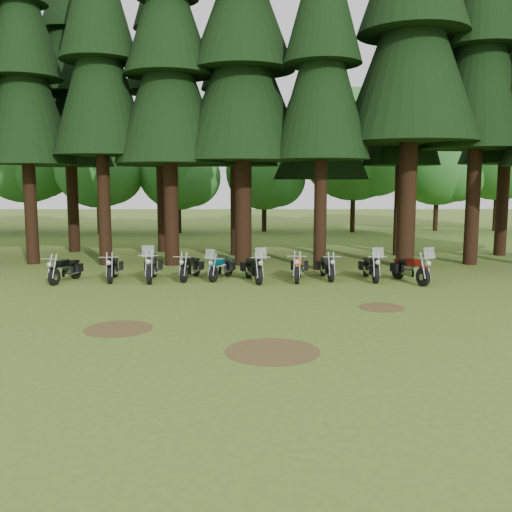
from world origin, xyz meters
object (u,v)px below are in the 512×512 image
Objects in this scene: motorcycle_2 at (152,268)px; motorcycle_5 at (254,269)px; motorcycle_1 at (113,269)px; motorcycle_6 at (298,268)px; motorcycle_0 at (65,270)px; motorcycle_4 at (221,268)px; motorcycle_7 at (327,268)px; motorcycle_8 at (371,268)px; motorcycle_9 at (410,270)px; motorcycle_3 at (190,268)px.

motorcycle_2 reaches higher than motorcycle_5.
motorcycle_6 reaches higher than motorcycle_1.
motorcycle_2 is at bearing 18.57° from motorcycle_0.
motorcycle_4 reaches higher than motorcycle_7.
motorcycle_0 is 1.77m from motorcycle_1.
motorcycle_4 is 0.90× the size of motorcycle_8.
motorcycle_2 is at bearing 178.74° from motorcycle_8.
motorcycle_4 is at bearing 18.99° from motorcycle_0.
motorcycle_8 is at bearing -3.25° from motorcycle_2.
motorcycle_7 is 0.92× the size of motorcycle_9.
motorcycle_3 is 1.21m from motorcycle_4.
motorcycle_2 is (3.27, 0.29, 0.06)m from motorcycle_0.
motorcycle_2 is at bearing -155.99° from motorcycle_3.
motorcycle_6 is 4.26m from motorcycle_9.
motorcycle_9 reaches higher than motorcycle_8.
motorcycle_5 is at bearing -173.28° from motorcycle_7.
motorcycle_6 reaches higher than motorcycle_3.
motorcycle_4 is at bearing 144.83° from motorcycle_5.
motorcycle_1 is at bearing -156.06° from motorcycle_4.
motorcycle_0 is 1.00× the size of motorcycle_3.
motorcycle_0 is 1.05× the size of motorcycle_4.
motorcycle_0 is at bearing 159.62° from motorcycle_9.
motorcycle_7 is (10.14, 0.67, -0.00)m from motorcycle_0.
motorcycle_7 is at bearing -0.86° from motorcycle_2.
motorcycle_5 is at bearing 1.18° from motorcycle_3.
motorcycle_0 reaches higher than motorcycle_7.
motorcycle_4 is 0.89× the size of motorcycle_5.
motorcycle_1 is 8.42m from motorcycle_7.
motorcycle_7 is at bearing 169.08° from motorcycle_8.
motorcycle_0 is 0.97× the size of motorcycle_1.
motorcycle_9 is (9.95, -0.48, -0.01)m from motorcycle_2.
motorcycle_2 reaches higher than motorcycle_1.
motorcycle_2 is 9.96m from motorcycle_9.
motorcycle_6 is at bearing 179.23° from motorcycle_8.
motorcycle_6 is (1.75, 0.25, -0.01)m from motorcycle_5.
motorcycle_3 is (1.47, 0.30, -0.06)m from motorcycle_2.
motorcycle_7 is (2.91, 0.58, -0.04)m from motorcycle_5.
motorcycle_6 is 0.98× the size of motorcycle_9.
motorcycle_2 is 2.70m from motorcycle_4.
motorcycle_6 is at bearing -6.71° from motorcycle_1.
motorcycle_0 reaches higher than motorcycle_3.
motorcycle_1 is 11.50m from motorcycle_9.
motorcycle_5 reaches higher than motorcycle_3.
motorcycle_3 is 1.05× the size of motorcycle_4.
motorcycle_7 is at bearing 144.78° from motorcycle_9.
motorcycle_1 is at bearing 157.61° from motorcycle_9.
motorcycle_4 reaches higher than motorcycle_0.
motorcycle_2 is 1.19× the size of motorcycle_4.
motorcycle_4 is at bearing 11.82° from motorcycle_3.
motorcycle_9 reaches higher than motorcycle_1.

